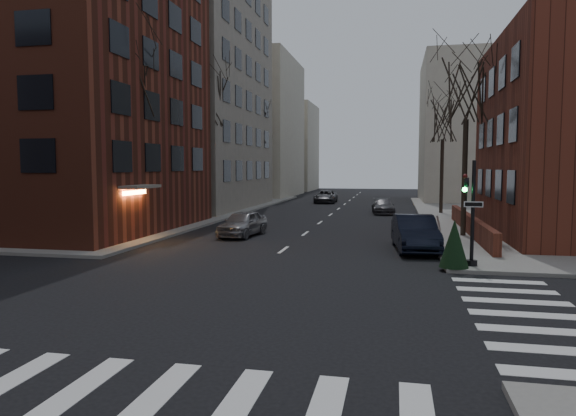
% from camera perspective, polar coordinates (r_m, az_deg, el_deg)
% --- Properties ---
extents(ground, '(160.00, 160.00, 0.00)m').
position_cam_1_polar(ground, '(13.04, -12.11, -12.96)').
color(ground, black).
rests_on(ground, ground).
extents(sidewalk_far_left, '(44.00, 44.00, 0.15)m').
position_cam_1_polar(sidewalk_far_left, '(53.73, -27.64, 0.01)').
color(sidewalk_far_left, gray).
rests_on(sidewalk_far_left, ground).
extents(building_left_brick, '(15.00, 15.00, 18.00)m').
position_cam_1_polar(building_left_brick, '(35.01, -25.05, 12.56)').
color(building_left_brick, maroon).
rests_on(building_left_brick, ground).
extents(building_left_tan, '(18.00, 18.00, 28.00)m').
position_cam_1_polar(building_left_tan, '(51.44, -14.46, 15.80)').
color(building_left_tan, gray).
rests_on(building_left_tan, ground).
extents(low_wall_right, '(0.35, 16.00, 1.00)m').
position_cam_1_polar(low_wall_right, '(30.82, 19.57, -1.72)').
color(low_wall_right, maroon).
rests_on(low_wall_right, sidewalk_far_right).
extents(building_distant_la, '(14.00, 16.00, 18.00)m').
position_cam_1_polar(building_distant_la, '(69.51, -5.10, 8.82)').
color(building_distant_la, beige).
rests_on(building_distant_la, ground).
extents(building_distant_ra, '(14.00, 14.00, 16.00)m').
position_cam_1_polar(building_distant_ra, '(62.28, 21.14, 8.09)').
color(building_distant_ra, beige).
rests_on(building_distant_ra, ground).
extents(building_distant_lb, '(10.00, 12.00, 14.00)m').
position_cam_1_polar(building_distant_lb, '(85.35, -0.46, 6.71)').
color(building_distant_lb, beige).
rests_on(building_distant_lb, ground).
extents(traffic_signal, '(0.76, 0.44, 4.00)m').
position_cam_1_polar(traffic_signal, '(20.64, 19.65, -1.22)').
color(traffic_signal, black).
rests_on(traffic_signal, sidewalk_far_right).
extents(tree_left_a, '(4.18, 4.18, 10.26)m').
position_cam_1_polar(tree_left_a, '(29.26, -17.20, 13.38)').
color(tree_left_a, '#2D231C').
rests_on(tree_left_a, sidewalk_far_left).
extents(tree_left_b, '(4.40, 4.40, 10.80)m').
position_cam_1_polar(tree_left_b, '(40.16, -8.73, 11.73)').
color(tree_left_b, '#2D231C').
rests_on(tree_left_b, sidewalk_far_left).
extents(tree_left_c, '(3.96, 3.96, 9.72)m').
position_cam_1_polar(tree_left_c, '(53.36, -3.38, 9.05)').
color(tree_left_c, '#2D231C').
rests_on(tree_left_c, sidewalk_far_left).
extents(tree_right_a, '(3.96, 3.96, 9.72)m').
position_cam_1_polar(tree_right_a, '(29.87, 19.26, 12.29)').
color(tree_right_a, '#2D231C').
rests_on(tree_right_a, sidewalk_far_right).
extents(tree_right_b, '(3.74, 3.74, 9.18)m').
position_cam_1_polar(tree_right_b, '(43.66, 16.84, 9.26)').
color(tree_right_b, '#2D231C').
rests_on(tree_right_b, sidewalk_far_right).
extents(streetlamp_near, '(0.36, 0.36, 6.28)m').
position_cam_1_polar(streetlamp_near, '(35.90, -9.98, 5.08)').
color(streetlamp_near, black).
rests_on(streetlamp_near, sidewalk_far_left).
extents(streetlamp_far, '(0.36, 0.36, 6.28)m').
position_cam_1_polar(streetlamp_far, '(54.98, -2.21, 4.97)').
color(streetlamp_far, black).
rests_on(streetlamp_far, sidewalk_far_left).
extents(parked_sedan, '(2.25, 5.18, 1.66)m').
position_cam_1_polar(parked_sedan, '(24.57, 13.92, -2.73)').
color(parked_sedan, black).
rests_on(parked_sedan, ground).
extents(car_lane_silver, '(2.18, 4.40, 1.44)m').
position_cam_1_polar(car_lane_silver, '(29.01, -5.07, -1.71)').
color(car_lane_silver, gray).
rests_on(car_lane_silver, ground).
extents(car_lane_gray, '(2.15, 4.42, 1.24)m').
position_cam_1_polar(car_lane_gray, '(43.32, 10.52, 0.20)').
color(car_lane_gray, '#3B3B40').
rests_on(car_lane_gray, ground).
extents(car_lane_far, '(2.32, 4.85, 1.34)m').
position_cam_1_polar(car_lane_far, '(55.55, 4.21, 1.28)').
color(car_lane_far, '#44454A').
rests_on(car_lane_far, ground).
extents(sandwich_board, '(0.54, 0.66, 0.93)m').
position_cam_1_polar(sandwich_board, '(30.95, 16.05, -1.67)').
color(sandwich_board, silver).
rests_on(sandwich_board, sidewalk_far_right).
extents(evergreen_shrub, '(1.28, 1.28, 1.81)m').
position_cam_1_polar(evergreen_shrub, '(20.18, 17.98, -3.75)').
color(evergreen_shrub, black).
rests_on(evergreen_shrub, sidewalk_far_right).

